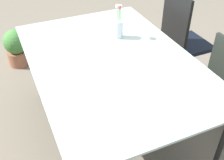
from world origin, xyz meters
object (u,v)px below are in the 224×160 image
at_px(dining_table, 112,64).
at_px(chair_near_right, 182,37).
at_px(flower_vase, 118,27).
at_px(potted_plant, 17,47).

height_order(dining_table, chair_near_right, chair_near_right).
bearing_deg(flower_vase, potted_plant, 33.16).
bearing_deg(dining_table, potted_plant, 21.55).
relative_size(chair_near_right, flower_vase, 3.49).
bearing_deg(dining_table, flower_vase, -32.26).
xyz_separation_m(dining_table, potted_plant, (1.48, 0.59, -0.51)).
height_order(flower_vase, potted_plant, flower_vase).
bearing_deg(dining_table, chair_near_right, -67.69).
xyz_separation_m(dining_table, chair_near_right, (0.38, -0.94, -0.16)).
distance_m(dining_table, potted_plant, 1.67).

